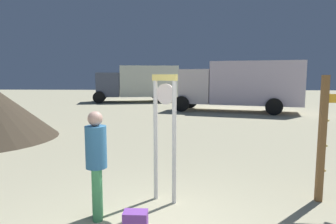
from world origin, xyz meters
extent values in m
cylinder|color=silver|center=(-0.06, 1.70, 1.01)|extent=(0.07, 0.07, 2.01)
cylinder|color=silver|center=(0.26, 1.53, 1.01)|extent=(0.07, 0.07, 2.01)
cube|color=#FDE172|center=(0.10, 1.62, 2.06)|extent=(0.42, 0.28, 0.10)
cylinder|color=white|center=(0.12, 1.65, 1.80)|extent=(0.31, 0.19, 0.34)
cube|color=black|center=(0.13, 1.67, 1.80)|extent=(0.08, 0.05, 0.05)
cube|color=black|center=(0.13, 1.67, 1.80)|extent=(0.08, 0.05, 0.12)
cube|color=brown|center=(2.68, 1.73, 1.05)|extent=(0.10, 0.10, 2.11)
sphere|color=#FDDA7F|center=(2.76, 1.72, 0.53)|extent=(0.04, 0.04, 0.04)
sphere|color=#FFF191|center=(2.76, 1.72, 0.95)|extent=(0.04, 0.04, 0.04)
sphere|color=#FAE888|center=(2.76, 1.72, 1.37)|extent=(0.04, 0.04, 0.04)
sphere|color=#FEE685|center=(2.76, 1.72, 1.79)|extent=(0.04, 0.04, 0.04)
cylinder|color=#46A05F|center=(-0.87, 1.02, 0.39)|extent=(0.14, 0.14, 0.77)
cylinder|color=#46A05F|center=(-0.83, 0.87, 0.39)|extent=(0.14, 0.14, 0.77)
cylinder|color=teal|center=(-0.85, 0.95, 1.08)|extent=(0.31, 0.31, 0.61)
sphere|color=tan|center=(-0.85, 0.95, 1.49)|extent=(0.21, 0.21, 0.21)
cube|color=silver|center=(4.61, 14.09, 1.67)|extent=(5.35, 3.35, 2.44)
cube|color=silver|center=(1.30, 15.01, 1.45)|extent=(2.26, 2.40, 2.01)
cube|color=black|center=(0.42, 15.25, 1.85)|extent=(0.48, 1.63, 0.88)
cylinder|color=black|center=(0.94, 16.22, 0.45)|extent=(0.93, 0.48, 0.90)
cylinder|color=black|center=(0.37, 14.15, 0.45)|extent=(0.93, 0.48, 0.90)
cylinder|color=black|center=(5.85, 14.86, 0.45)|extent=(0.93, 0.48, 0.90)
cylinder|color=black|center=(5.27, 12.79, 0.45)|extent=(0.93, 0.48, 0.90)
cube|color=silver|center=(-2.30, 20.86, 1.65)|extent=(4.91, 3.19, 2.40)
cube|color=#4B5368|center=(-5.43, 20.26, 1.38)|extent=(2.14, 2.55, 1.86)
cube|color=black|center=(-6.30, 20.09, 1.75)|extent=(0.39, 1.87, 0.82)
cylinder|color=black|center=(-6.30, 21.32, 0.45)|extent=(0.93, 0.42, 0.90)
cylinder|color=black|center=(-5.84, 18.95, 0.45)|extent=(0.93, 0.42, 0.90)
cylinder|color=black|center=(-1.74, 22.20, 0.45)|extent=(0.93, 0.42, 0.90)
cylinder|color=black|center=(-1.28, 19.83, 0.45)|extent=(0.93, 0.42, 0.90)
camera|label=1|loc=(0.37, -3.20, 2.10)|focal=31.99mm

